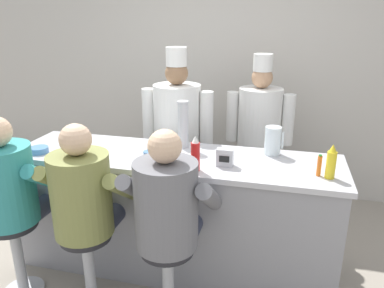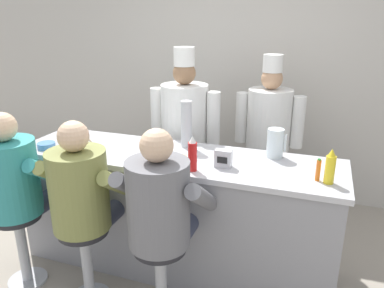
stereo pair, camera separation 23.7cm
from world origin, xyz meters
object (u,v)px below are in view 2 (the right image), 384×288
Objects in this scene: ketchup_bottle_red at (192,154)px; cereal_bowl at (46,145)px; cook_in_whites_far at (268,134)px; mustard_bottle_yellow at (330,167)px; cup_stack_steel at (186,124)px; cook_in_whites_near at (185,132)px; coffee_mug_tan at (83,142)px; diner_seated_teal at (15,182)px; diner_seated_grey at (161,208)px; napkin_dispenser_chrome at (223,158)px; water_pitcher_clear at (275,143)px; hot_sauce_bottle_orange at (318,170)px; coffee_mug_blue at (150,156)px; diner_seated_olive at (83,195)px; breakfast_plate at (180,159)px.

ketchup_bottle_red reaches higher than cereal_bowl.
mustard_bottle_yellow is at bearing -64.25° from cook_in_whites_far.
cook_in_whites_near is at bearing 112.32° from cup_stack_steel.
diner_seated_teal is (-0.26, -0.50, -0.18)m from coffee_mug_tan.
mustard_bottle_yellow is at bearing 23.93° from diner_seated_grey.
napkin_dispenser_chrome is 0.08× the size of cook_in_whites_far.
cereal_bowl is (-1.77, -0.42, -0.09)m from water_pitcher_clear.
cook_in_whites_far reaches higher than hot_sauce_bottle_orange.
coffee_mug_blue is 0.10× the size of diner_seated_olive.
breakfast_plate is at bearing 177.63° from napkin_dispenser_chrome.
cup_stack_steel is 0.53m from napkin_dispenser_chrome.
coffee_mug_blue is at bearing -109.54° from cup_stack_steel.
ketchup_bottle_red is 0.90m from mustard_bottle_yellow.
cook_in_whites_near is (0.28, 1.25, 0.11)m from diner_seated_olive.
cup_stack_steel reaches higher than water_pitcher_clear.
ketchup_bottle_red is at bearing -64.91° from cup_stack_steel.
breakfast_plate is 0.18× the size of diner_seated_grey.
ketchup_bottle_red is 0.18× the size of diner_seated_olive.
coffee_mug_tan is (-0.85, 0.01, 0.03)m from breakfast_plate.
diner_seated_grey is (1.18, -0.38, -0.16)m from cereal_bowl.
coffee_mug_tan is (-0.65, 0.09, 0.00)m from coffee_mug_blue.
water_pitcher_clear is 1.58× the size of coffee_mug_tan.
cook_in_whites_near reaches higher than cook_in_whites_far.
cook_in_whites_far reaches higher than cup_stack_steel.
water_pitcher_clear is 1.01m from cook_in_whites_near.
ketchup_bottle_red is 1.00m from cook_in_whites_near.
diner_seated_teal reaches higher than coffee_mug_blue.
diner_seated_grey reaches higher than water_pitcher_clear.
hot_sauce_bottle_orange is 0.39× the size of cup_stack_steel.
napkin_dispenser_chrome is 0.09× the size of diner_seated_teal.
mustard_bottle_yellow reaches higher than coffee_mug_blue.
cup_stack_steel reaches higher than hot_sauce_bottle_orange.
mustard_bottle_yellow is 2.17m from cereal_bowl.
water_pitcher_clear reaches higher than coffee_mug_tan.
water_pitcher_clear is at bearing 25.44° from breakfast_plate.
napkin_dispenser_chrome is 1.13m from cook_in_whites_far.
diner_seated_olive reaches higher than hot_sauce_bottle_orange.
diner_seated_olive is (-0.68, -0.34, -0.26)m from ketchup_bottle_red.
hot_sauce_bottle_orange is at bearing -18.18° from cup_stack_steel.
mustard_bottle_yellow is 0.61× the size of cup_stack_steel.
ketchup_bottle_red reaches higher than water_pitcher_clear.
water_pitcher_clear reaches higher than napkin_dispenser_chrome.
coffee_mug_tan is 0.10× the size of diner_seated_teal.
coffee_mug_blue is (-0.86, -0.40, -0.07)m from water_pitcher_clear.
cup_stack_steel is at bearing 161.98° from mustard_bottle_yellow.
napkin_dispenser_chrome is at bearing 35.53° from ketchup_bottle_red.
coffee_mug_tan is at bearing -168.62° from water_pitcher_clear.
cup_stack_steel reaches higher than coffee_mug_blue.
cook_in_whites_far is (1.34, 1.09, -0.11)m from coffee_mug_tan.
cup_stack_steel is (0.79, 0.30, 0.15)m from coffee_mug_tan.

